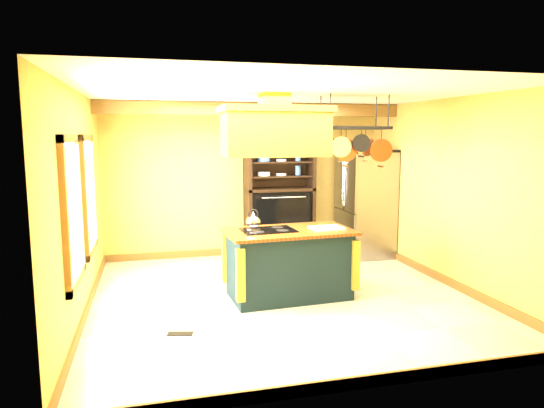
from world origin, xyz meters
name	(u,v)px	position (x,y,z in m)	size (l,w,h in m)	color
floor	(282,297)	(0.00, 0.00, 0.00)	(5.00, 5.00, 0.00)	beige
ceiling	(283,93)	(0.00, 0.00, 2.70)	(5.00, 5.00, 0.00)	white
wall_back	(246,181)	(0.00, 2.50, 1.35)	(5.00, 0.02, 2.70)	gold
wall_front	(363,236)	(0.00, -2.50, 1.35)	(5.00, 0.02, 2.70)	gold
wall_left	(80,205)	(-2.50, 0.00, 1.35)	(0.02, 5.00, 2.70)	gold
wall_right	(450,193)	(2.50, 0.00, 1.35)	(0.02, 5.00, 2.70)	gold
ceiling_beam	(255,109)	(0.00, 1.70, 2.59)	(5.00, 0.15, 0.20)	brown
window_near	(73,211)	(-2.47, -0.80, 1.40)	(0.06, 1.06, 1.56)	brown
window_far	(89,195)	(-2.47, 0.60, 1.40)	(0.06, 1.06, 1.56)	brown
kitchen_island	(289,263)	(0.09, 0.00, 0.47)	(1.73, 1.04, 1.11)	black
range_hood	(274,130)	(-0.11, 0.00, 2.24)	(1.40, 0.79, 0.80)	gold
pot_rack	(355,137)	(1.00, 0.00, 2.14)	(1.00, 0.45, 0.89)	black
refrigerator	(365,205)	(2.07, 1.90, 0.92)	(0.81, 0.96, 1.88)	gray
hutch	(279,209)	(0.56, 2.27, 0.84)	(1.22, 0.55, 2.15)	black
floor_register	(180,334)	(-1.42, -0.93, 0.01)	(0.28, 0.12, 0.01)	black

